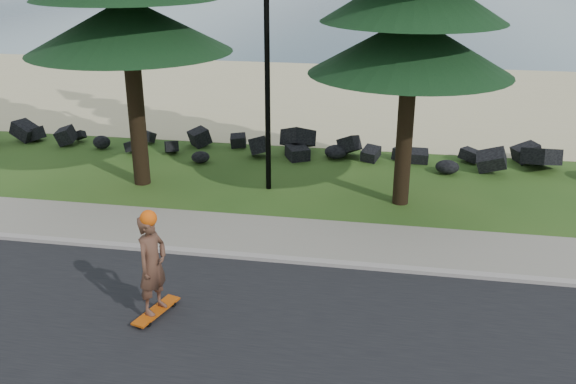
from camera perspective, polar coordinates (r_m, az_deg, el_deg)
name	(u,v)px	position (r m, az deg, el deg)	size (l,w,h in m)	color
ground	(240,239)	(14.40, -4.32, -4.20)	(160.00, 160.00, 0.00)	#274D18
road	(171,359)	(10.70, -10.39, -14.42)	(160.00, 7.00, 0.02)	black
kerb	(229,255)	(13.60, -5.25, -5.62)	(160.00, 0.20, 0.10)	#AAA199
sidewalk	(242,234)	(14.56, -4.13, -3.72)	(160.00, 2.00, 0.08)	gray
beach_sand	(322,95)	(27.96, 3.02, 8.58)	(160.00, 15.00, 0.01)	beige
ocean	(370,11)	(63.94, 7.32, 15.70)	(160.00, 58.00, 0.01)	#335262
seawall_boulders	(285,160)	(19.47, -0.30, 2.83)	(60.00, 2.40, 1.10)	black
lamp_post	(267,31)	(16.24, -1.90, 14.07)	(0.25, 0.14, 8.14)	black
skateboarder	(152,265)	(11.33, -11.96, -6.37)	(0.60, 1.11, 2.02)	#C34D0B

